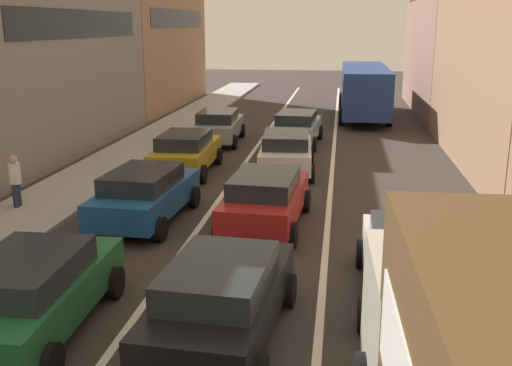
{
  "coord_description": "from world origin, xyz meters",
  "views": [
    {
      "loc": [
        1.94,
        -1.56,
        5.26
      ],
      "look_at": [
        0.0,
        12.0,
        1.6
      ],
      "focal_mm": 41.74,
      "sensor_mm": 36.0,
      "label": 1
    }
  ],
  "objects_px": {
    "sedan_left_lane_fifth": "(218,125)",
    "pedestrian_near_kerb": "(15,179)",
    "sedan_centre_lane_second": "(222,297)",
    "bus_mid_queue_primary": "(364,87)",
    "hatchback_centre_lane_third": "(265,198)",
    "coupe_centre_lane_fourth": "(286,151)",
    "sedan_left_lane_fourth": "(186,151)",
    "wagon_left_lane_second": "(32,291)",
    "sedan_left_lane_third": "(145,194)",
    "sedan_right_lane_behind_truck": "(412,262)",
    "sedan_centre_lane_fifth": "(297,127)"
  },
  "relations": [
    {
      "from": "wagon_left_lane_second",
      "to": "pedestrian_near_kerb",
      "type": "distance_m",
      "value": 7.73
    },
    {
      "from": "hatchback_centre_lane_third",
      "to": "bus_mid_queue_primary",
      "type": "distance_m",
      "value": 20.44
    },
    {
      "from": "hatchback_centre_lane_third",
      "to": "coupe_centre_lane_fourth",
      "type": "relative_size",
      "value": 1.0
    },
    {
      "from": "sedan_centre_lane_second",
      "to": "coupe_centre_lane_fourth",
      "type": "height_order",
      "value": "same"
    },
    {
      "from": "sedan_centre_lane_second",
      "to": "sedan_left_lane_third",
      "type": "relative_size",
      "value": 1.01
    },
    {
      "from": "sedan_centre_lane_second",
      "to": "bus_mid_queue_primary",
      "type": "distance_m",
      "value": 26.39
    },
    {
      "from": "hatchback_centre_lane_third",
      "to": "wagon_left_lane_second",
      "type": "bearing_deg",
      "value": 155.4
    },
    {
      "from": "sedan_centre_lane_second",
      "to": "bus_mid_queue_primary",
      "type": "height_order",
      "value": "bus_mid_queue_primary"
    },
    {
      "from": "sedan_left_lane_third",
      "to": "sedan_left_lane_fifth",
      "type": "bearing_deg",
      "value": 4.52
    },
    {
      "from": "pedestrian_near_kerb",
      "to": "sedan_right_lane_behind_truck",
      "type": "bearing_deg",
      "value": -27.28
    },
    {
      "from": "sedan_right_lane_behind_truck",
      "to": "pedestrian_near_kerb",
      "type": "bearing_deg",
      "value": 68.81
    },
    {
      "from": "sedan_left_lane_fifth",
      "to": "pedestrian_near_kerb",
      "type": "bearing_deg",
      "value": 158.86
    },
    {
      "from": "wagon_left_lane_second",
      "to": "sedan_right_lane_behind_truck",
      "type": "xyz_separation_m",
      "value": [
        6.65,
        2.29,
        0.0
      ]
    },
    {
      "from": "sedan_centre_lane_second",
      "to": "sedan_left_lane_fifth",
      "type": "relative_size",
      "value": 1.01
    },
    {
      "from": "sedan_left_lane_third",
      "to": "sedan_left_lane_fifth",
      "type": "relative_size",
      "value": 1.0
    },
    {
      "from": "coupe_centre_lane_fourth",
      "to": "sedan_left_lane_fourth",
      "type": "relative_size",
      "value": 1.02
    },
    {
      "from": "hatchback_centre_lane_third",
      "to": "coupe_centre_lane_fourth",
      "type": "height_order",
      "value": "same"
    },
    {
      "from": "wagon_left_lane_second",
      "to": "bus_mid_queue_primary",
      "type": "relative_size",
      "value": 0.41
    },
    {
      "from": "sedan_right_lane_behind_truck",
      "to": "sedan_left_lane_fourth",
      "type": "bearing_deg",
      "value": 37.17
    },
    {
      "from": "sedan_centre_lane_second",
      "to": "sedan_left_lane_fifth",
      "type": "bearing_deg",
      "value": 15.69
    },
    {
      "from": "hatchback_centre_lane_third",
      "to": "sedan_centre_lane_fifth",
      "type": "xyz_separation_m",
      "value": [
        -0.04,
        11.4,
        0.0
      ]
    },
    {
      "from": "sedan_centre_lane_second",
      "to": "pedestrian_near_kerb",
      "type": "bearing_deg",
      "value": 52.9
    },
    {
      "from": "coupe_centre_lane_fourth",
      "to": "bus_mid_queue_primary",
      "type": "relative_size",
      "value": 0.42
    },
    {
      "from": "sedan_right_lane_behind_truck",
      "to": "pedestrian_near_kerb",
      "type": "height_order",
      "value": "pedestrian_near_kerb"
    },
    {
      "from": "sedan_left_lane_third",
      "to": "sedan_centre_lane_fifth",
      "type": "xyz_separation_m",
      "value": [
        3.27,
        11.46,
        0.0
      ]
    },
    {
      "from": "sedan_centre_lane_fifth",
      "to": "pedestrian_near_kerb",
      "type": "distance_m",
      "value": 13.23
    },
    {
      "from": "sedan_centre_lane_fifth",
      "to": "sedan_centre_lane_second",
      "type": "bearing_deg",
      "value": -176.65
    },
    {
      "from": "bus_mid_queue_primary",
      "to": "pedestrian_near_kerb",
      "type": "relative_size",
      "value": 6.34
    },
    {
      "from": "sedan_right_lane_behind_truck",
      "to": "bus_mid_queue_primary",
      "type": "bearing_deg",
      "value": 1.17
    },
    {
      "from": "bus_mid_queue_primary",
      "to": "sedan_right_lane_behind_truck",
      "type": "bearing_deg",
      "value": -179.96
    },
    {
      "from": "sedan_left_lane_third",
      "to": "pedestrian_near_kerb",
      "type": "xyz_separation_m",
      "value": [
        -4.0,
        0.4,
        0.15
      ]
    },
    {
      "from": "hatchback_centre_lane_third",
      "to": "sedan_left_lane_fourth",
      "type": "bearing_deg",
      "value": 36.35
    },
    {
      "from": "pedestrian_near_kerb",
      "to": "sedan_centre_lane_second",
      "type": "bearing_deg",
      "value": -46.28
    },
    {
      "from": "sedan_left_lane_third",
      "to": "pedestrian_near_kerb",
      "type": "distance_m",
      "value": 4.03
    },
    {
      "from": "wagon_left_lane_second",
      "to": "sedan_left_lane_third",
      "type": "xyz_separation_m",
      "value": [
        -0.03,
        6.19,
        0.0
      ]
    },
    {
      "from": "hatchback_centre_lane_third",
      "to": "coupe_centre_lane_fourth",
      "type": "bearing_deg",
      "value": 3.29
    },
    {
      "from": "hatchback_centre_lane_third",
      "to": "coupe_centre_lane_fourth",
      "type": "xyz_separation_m",
      "value": [
        -0.02,
        6.1,
        0.0
      ]
    },
    {
      "from": "sedan_left_lane_fifth",
      "to": "bus_mid_queue_primary",
      "type": "relative_size",
      "value": 0.42
    },
    {
      "from": "hatchback_centre_lane_third",
      "to": "sedan_left_lane_fourth",
      "type": "distance_m",
      "value": 6.62
    },
    {
      "from": "sedan_right_lane_behind_truck",
      "to": "sedan_left_lane_fifth",
      "type": "bearing_deg",
      "value": 25.35
    },
    {
      "from": "sedan_centre_lane_fifth",
      "to": "sedan_left_lane_fifth",
      "type": "height_order",
      "value": "same"
    },
    {
      "from": "sedan_centre_lane_second",
      "to": "sedan_right_lane_behind_truck",
      "type": "distance_m",
      "value": 3.93
    },
    {
      "from": "sedan_right_lane_behind_truck",
      "to": "pedestrian_near_kerb",
      "type": "distance_m",
      "value": 11.52
    },
    {
      "from": "sedan_left_lane_fifth",
      "to": "pedestrian_near_kerb",
      "type": "distance_m",
      "value": 11.56
    },
    {
      "from": "bus_mid_queue_primary",
      "to": "sedan_left_lane_fourth",
      "type": "bearing_deg",
      "value": 154.61
    },
    {
      "from": "sedan_left_lane_fourth",
      "to": "sedan_left_lane_fifth",
      "type": "height_order",
      "value": "same"
    },
    {
      "from": "wagon_left_lane_second",
      "to": "sedan_left_lane_third",
      "type": "height_order",
      "value": "same"
    },
    {
      "from": "sedan_left_lane_fifth",
      "to": "bus_mid_queue_primary",
      "type": "height_order",
      "value": "bus_mid_queue_primary"
    },
    {
      "from": "wagon_left_lane_second",
      "to": "sedan_centre_lane_fifth",
      "type": "xyz_separation_m",
      "value": [
        3.24,
        17.65,
        0.0
      ]
    },
    {
      "from": "hatchback_centre_lane_third",
      "to": "sedan_right_lane_behind_truck",
      "type": "bearing_deg",
      "value": -136.46
    }
  ]
}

